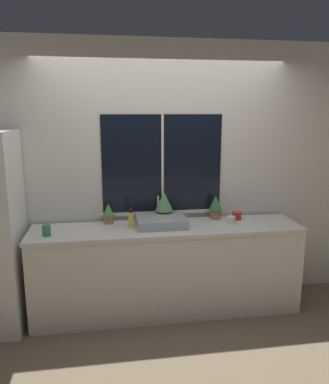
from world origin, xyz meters
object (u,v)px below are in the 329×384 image
Objects in this scene: potted_plant_right at (215,206)px; mug_green at (46,230)px; potted_plant_center at (164,204)px; potted_plant_left at (109,212)px; sink at (161,221)px; mug_white at (231,220)px; mug_red at (237,216)px; soap_bottle at (131,220)px.

potted_plant_right is 2.43× the size of mug_green.
potted_plant_left is at bearing -180.00° from potted_plant_center.
mug_white is at bearing -2.97° from sink.
potted_plant_right is 3.00× the size of mug_white.
mug_white is (0.65, -0.20, -0.14)m from potted_plant_center.
potted_plant_right reaches higher than potted_plant_left.
mug_green reaches higher than mug_white.
potted_plant_center is 1.25× the size of potted_plant_right.
potted_plant_center is 0.77m from mug_red.
potted_plant_center is at bearing 29.02° from soap_bottle.
potted_plant_right reaches higher than soap_bottle.
potted_plant_left is 2.04× the size of mug_green.
potted_plant_left is at bearing -180.00° from potted_plant_right.
mug_white is (1.22, -0.20, -0.07)m from potted_plant_left.
potted_plant_right is at bearing 12.28° from soap_bottle.
sink is 2.31× the size of potted_plant_left.
soap_bottle is (0.21, -0.20, -0.03)m from potted_plant_left.
mug_red is at bearing 7.15° from mug_green.
mug_green is (-0.56, -0.31, -0.06)m from potted_plant_left.
sink is at bearing -164.60° from potted_plant_right.
sink is 0.54m from potted_plant_left.
mug_red is at bearing -3.07° from potted_plant_left.
potted_plant_left reaches higher than soap_bottle.
soap_bottle is (-0.30, -0.03, 0.04)m from sink.
potted_plant_center reaches higher than soap_bottle.
potted_plant_right reaches higher than mug_white.
sink is 5.09× the size of mug_red.
mug_red is (0.21, -0.07, -0.09)m from potted_plant_right.
sink is at bearing -107.91° from potted_plant_center.
mug_green is at bearing -172.45° from sink.
potted_plant_center is 0.70m from mug_white.
soap_bottle is (-0.90, -0.20, -0.05)m from potted_plant_right.
mug_white is (0.11, -0.20, -0.10)m from potted_plant_right.
potted_plant_right reaches higher than mug_green.
mug_green is (-1.78, -0.11, 0.01)m from mug_white.
potted_plant_left reaches higher than mug_white.
sink is at bearing 177.03° from mug_white.
potted_plant_center reaches higher than potted_plant_left.
soap_bottle is at bearing -173.59° from mug_red.
mug_red is (0.76, -0.07, -0.14)m from potted_plant_center.
potted_plant_right is at bearing 161.43° from mug_red.
potted_plant_center is at bearing -180.00° from potted_plant_right.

